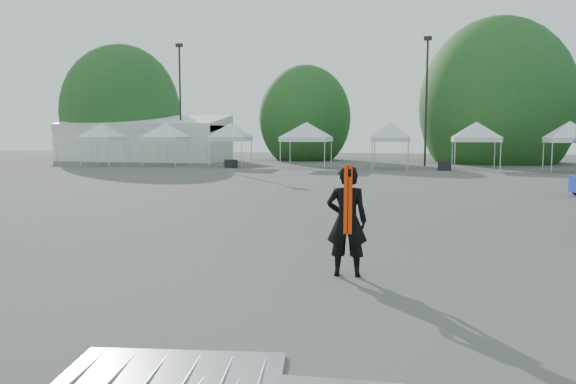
# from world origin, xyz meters

# --- Properties ---
(ground) EXTENTS (120.00, 120.00, 0.00)m
(ground) POSITION_xyz_m (0.00, 0.00, 0.00)
(ground) COLOR #474442
(ground) RESTS_ON ground
(marquee) EXTENTS (15.00, 6.25, 4.23)m
(marquee) POSITION_xyz_m (-22.00, 35.00, 1.97)
(marquee) COLOR silver
(marquee) RESTS_ON ground
(light_pole_west) EXTENTS (0.60, 0.25, 10.30)m
(light_pole_west) POSITION_xyz_m (-18.00, 34.00, 5.77)
(light_pole_west) COLOR black
(light_pole_west) RESTS_ON ground
(light_pole_east) EXTENTS (0.60, 0.25, 9.80)m
(light_pole_east) POSITION_xyz_m (3.00, 32.00, 5.52)
(light_pole_east) COLOR black
(light_pole_east) RESTS_ON ground
(tree_far_w) EXTENTS (4.80, 4.80, 7.30)m
(tree_far_w) POSITION_xyz_m (-26.00, 38.00, 4.54)
(tree_far_w) COLOR #382314
(tree_far_w) RESTS_ON ground
(tree_mid_w) EXTENTS (4.16, 4.16, 6.33)m
(tree_mid_w) POSITION_xyz_m (-8.00, 40.00, 3.93)
(tree_mid_w) COLOR #382314
(tree_mid_w) RESTS_ON ground
(tree_mid_e) EXTENTS (5.12, 5.12, 7.79)m
(tree_mid_e) POSITION_xyz_m (9.00, 39.00, 4.84)
(tree_mid_e) COLOR #382314
(tree_mid_e) RESTS_ON ground
(tent_a) EXTENTS (3.74, 3.74, 3.88)m
(tent_a) POSITION_xyz_m (-21.81, 27.51, 3.06)
(tent_a) COLOR silver
(tent_a) RESTS_ON ground
(tent_b) EXTENTS (4.12, 4.12, 3.88)m
(tent_b) POSITION_xyz_m (-16.80, 28.38, 3.06)
(tent_b) COLOR silver
(tent_b) RESTS_ON ground
(tent_c) EXTENTS (3.87, 3.87, 3.88)m
(tent_c) POSITION_xyz_m (-11.47, 28.34, 3.06)
(tent_c) COLOR silver
(tent_c) RESTS_ON ground
(tent_d) EXTENTS (4.74, 4.74, 3.88)m
(tent_d) POSITION_xyz_m (-5.42, 27.52, 3.06)
(tent_d) COLOR silver
(tent_d) RESTS_ON ground
(tent_e) EXTENTS (3.73, 3.73, 3.88)m
(tent_e) POSITION_xyz_m (0.56, 28.19, 3.06)
(tent_e) COLOR silver
(tent_e) RESTS_ON ground
(tent_f) EXTENTS (4.45, 4.45, 3.88)m
(tent_f) POSITION_xyz_m (6.39, 28.87, 3.06)
(tent_f) COLOR silver
(tent_f) RESTS_ON ground
(tent_g) EXTENTS (3.85, 3.85, 3.88)m
(tent_g) POSITION_xyz_m (12.00, 27.21, 3.06)
(tent_g) COLOR silver
(tent_g) RESTS_ON ground
(man) EXTENTS (0.76, 0.54, 1.98)m
(man) POSITION_xyz_m (1.17, -2.68, 0.99)
(man) COLOR black
(man) RESTS_ON ground
(barrier_left) EXTENTS (2.43, 1.48, 0.07)m
(barrier_left) POSITION_xyz_m (-0.09, -7.22, 0.04)
(barrier_left) COLOR #A3A6AB
(barrier_left) RESTS_ON ground
(crate_west) EXTENTS (0.95, 0.86, 0.60)m
(crate_west) POSITION_xyz_m (-10.89, 26.69, 0.30)
(crate_west) COLOR black
(crate_west) RESTS_ON ground
(crate_mid) EXTENTS (0.88, 0.72, 0.63)m
(crate_mid) POSITION_xyz_m (4.24, 27.22, 0.31)
(crate_mid) COLOR black
(crate_mid) RESTS_ON ground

